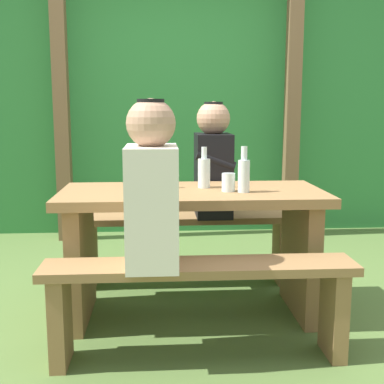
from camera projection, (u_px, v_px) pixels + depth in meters
ground_plane at (192, 314)px, 2.80m from camera, size 12.00×12.00×0.00m
hedge_backdrop at (176, 113)px, 4.84m from camera, size 6.40×0.63×2.18m
pergola_post_left at (62, 108)px, 4.23m from camera, size 0.12×0.12×2.28m
pergola_post_right at (292, 108)px, 4.36m from camera, size 0.12×0.12×2.28m
picnic_table at (192, 230)px, 2.72m from camera, size 1.40×0.64×0.70m
bench_near at (200, 291)px, 2.25m from camera, size 1.40×0.24×0.46m
bench_far at (187, 235)px, 3.25m from camera, size 1.40×0.24×0.46m
person_white_shirt at (152, 190)px, 2.17m from camera, size 0.25×0.35×0.72m
person_black_coat at (213, 164)px, 3.18m from camera, size 0.25×0.35×0.72m
drinking_glass at (228, 182)px, 2.64m from camera, size 0.07×0.07×0.10m
bottle_left at (244, 174)px, 2.61m from camera, size 0.06×0.06×0.24m
bottle_right at (147, 170)px, 2.73m from camera, size 0.07×0.07×0.26m
bottle_center at (204, 172)px, 2.76m from camera, size 0.07×0.07×0.22m
cell_phone at (139, 191)px, 2.62m from camera, size 0.11×0.15×0.01m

